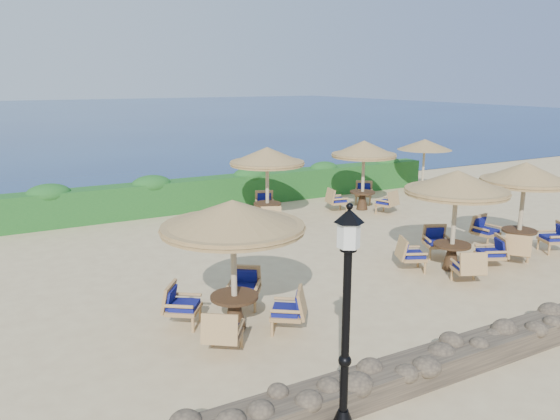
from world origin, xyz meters
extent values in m
plane|color=#D1B884|center=(0.00, 0.00, 0.00)|extent=(120.00, 120.00, 0.00)
plane|color=#0C2051|center=(0.00, 70.00, 0.00)|extent=(160.00, 160.00, 0.00)
cube|color=#194D1B|center=(0.00, 7.20, 0.60)|extent=(18.00, 0.90, 1.20)
cube|color=brown|center=(0.00, -6.20, 0.22)|extent=(15.00, 0.65, 0.44)
cone|color=black|center=(-4.80, -6.80, 0.30)|extent=(0.36, 0.36, 0.30)
cylinder|color=black|center=(-4.80, -6.80, 1.55)|extent=(0.11, 0.11, 2.40)
cylinder|color=silver|center=(-4.80, -6.80, 2.98)|extent=(0.30, 0.30, 0.36)
cone|color=black|center=(-4.80, -6.80, 3.22)|extent=(0.40, 0.40, 0.18)
cylinder|color=tan|center=(7.80, 5.20, 1.10)|extent=(0.10, 0.10, 2.20)
cone|color=olive|center=(7.80, 5.20, 2.18)|extent=(2.30, 2.30, 0.45)
cylinder|color=tan|center=(-4.70, -2.89, 1.20)|extent=(0.12, 0.12, 2.40)
cone|color=olive|center=(-4.70, -2.89, 2.38)|extent=(2.84, 2.84, 0.55)
cylinder|color=olive|center=(-4.70, -2.89, 2.10)|extent=(2.79, 2.79, 0.14)
cylinder|color=#422A17|center=(-4.70, -2.89, 0.68)|extent=(0.96, 0.96, 0.06)
cone|color=#422A17|center=(-4.70, -2.89, 0.33)|extent=(0.44, 0.44, 0.64)
cylinder|color=tan|center=(1.72, -2.43, 1.20)|extent=(0.12, 0.12, 2.40)
cone|color=olive|center=(1.72, -2.43, 2.38)|extent=(2.65, 2.65, 0.55)
cylinder|color=olive|center=(1.72, -2.43, 2.10)|extent=(2.60, 2.60, 0.14)
cylinder|color=#422A17|center=(1.72, -2.43, 0.68)|extent=(0.96, 0.96, 0.06)
cone|color=#422A17|center=(1.72, -2.43, 0.33)|extent=(0.44, 0.44, 0.64)
cylinder|color=tan|center=(4.43, -2.35, 1.20)|extent=(0.12, 0.12, 2.40)
cone|color=olive|center=(4.43, -2.35, 2.38)|extent=(2.44, 2.44, 0.55)
cylinder|color=olive|center=(4.43, -2.35, 2.10)|extent=(2.39, 2.39, 0.14)
cylinder|color=#422A17|center=(4.43, -2.35, 0.68)|extent=(0.96, 0.96, 0.06)
cone|color=#422A17|center=(4.43, -2.35, 0.33)|extent=(0.44, 0.44, 0.64)
cylinder|color=tan|center=(-0.31, 4.16, 1.20)|extent=(0.12, 0.12, 2.40)
cone|color=olive|center=(-0.31, 4.16, 2.38)|extent=(2.58, 2.58, 0.55)
cylinder|color=olive|center=(-0.31, 4.16, 2.10)|extent=(2.53, 2.53, 0.14)
cylinder|color=#422A17|center=(-0.31, 4.16, 0.68)|extent=(0.96, 0.96, 0.06)
cone|color=#422A17|center=(-0.31, 4.16, 0.33)|extent=(0.44, 0.44, 0.64)
cylinder|color=tan|center=(3.81, 4.19, 1.20)|extent=(0.12, 0.12, 2.40)
cone|color=olive|center=(3.81, 4.19, 2.38)|extent=(2.47, 2.47, 0.55)
cylinder|color=olive|center=(3.81, 4.19, 2.10)|extent=(2.42, 2.42, 0.14)
cylinder|color=#422A17|center=(3.81, 4.19, 0.68)|extent=(0.96, 0.96, 0.06)
cone|color=#422A17|center=(3.81, 4.19, 0.33)|extent=(0.44, 0.44, 0.64)
camera|label=1|loc=(-8.77, -12.23, 4.90)|focal=35.00mm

